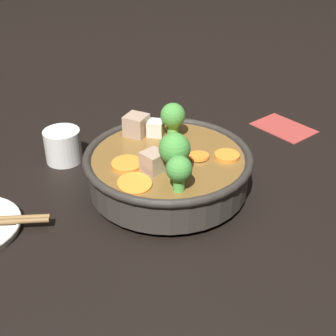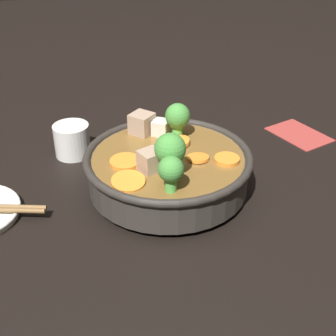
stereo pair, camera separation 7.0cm
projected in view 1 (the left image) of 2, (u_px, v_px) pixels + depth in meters
ground_plane at (168, 190)px, 0.73m from camera, size 3.00×3.00×0.00m
stirfry_bowl at (168, 166)px, 0.70m from camera, size 0.25×0.25×0.12m
tea_cup at (63, 145)px, 0.79m from camera, size 0.06×0.06×0.06m
napkin at (284, 127)px, 0.91m from camera, size 0.12×0.08×0.00m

